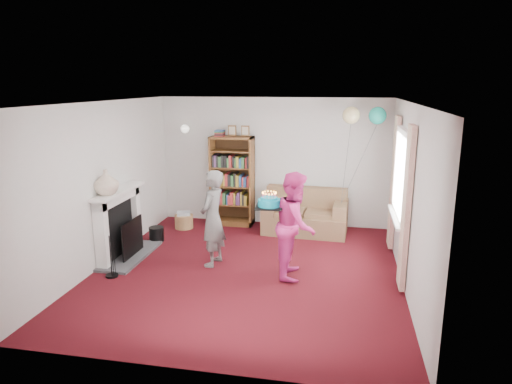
% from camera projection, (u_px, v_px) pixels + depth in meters
% --- Properties ---
extents(ground, '(5.00, 5.00, 0.00)m').
position_uv_depth(ground, '(247.00, 271.00, 6.88)').
color(ground, black).
rests_on(ground, ground).
extents(wall_back, '(4.50, 0.02, 2.50)m').
position_uv_depth(wall_back, '(273.00, 162.00, 8.99)').
color(wall_back, silver).
rests_on(wall_back, ground).
extents(wall_left, '(0.02, 5.00, 2.50)m').
position_uv_depth(wall_left, '(103.00, 184.00, 7.01)').
color(wall_left, silver).
rests_on(wall_left, ground).
extents(wall_right, '(0.02, 5.00, 2.50)m').
position_uv_depth(wall_right, '(409.00, 198.00, 6.18)').
color(wall_right, silver).
rests_on(wall_right, ground).
extents(ceiling, '(4.50, 5.00, 0.01)m').
position_uv_depth(ceiling, '(246.00, 102.00, 6.30)').
color(ceiling, white).
rests_on(ceiling, wall_back).
extents(fireplace, '(0.55, 1.80, 1.12)m').
position_uv_depth(fireplace, '(123.00, 227.00, 7.33)').
color(fireplace, '#3F3F42').
rests_on(fireplace, ground).
extents(window_bay, '(0.14, 2.02, 2.20)m').
position_uv_depth(window_bay, '(400.00, 191.00, 6.77)').
color(window_bay, white).
rests_on(window_bay, ground).
extents(wall_sconce, '(0.16, 0.23, 0.16)m').
position_uv_depth(wall_sconce, '(185.00, 129.00, 9.03)').
color(wall_sconce, gold).
rests_on(wall_sconce, ground).
extents(bookcase, '(0.83, 0.42, 1.97)m').
position_uv_depth(bookcase, '(232.00, 181.00, 9.02)').
color(bookcase, '#472B14').
rests_on(bookcase, ground).
extents(sofa, '(1.55, 0.82, 0.82)m').
position_uv_depth(sofa, '(306.00, 215.00, 8.65)').
color(sofa, brown).
rests_on(sofa, ground).
extents(wicker_basket, '(0.35, 0.35, 0.32)m').
position_uv_depth(wicker_basket, '(184.00, 221.00, 8.89)').
color(wicker_basket, '#A97C4F').
rests_on(wicker_basket, ground).
extents(person_striped, '(0.43, 0.59, 1.49)m').
position_uv_depth(person_striped, '(213.00, 218.00, 6.97)').
color(person_striped, black).
rests_on(person_striped, ground).
extents(person_magenta, '(0.61, 0.77, 1.55)m').
position_uv_depth(person_magenta, '(295.00, 225.00, 6.57)').
color(person_magenta, '#CB2876').
rests_on(person_magenta, ground).
extents(birthday_cake, '(0.38, 0.38, 0.22)m').
position_uv_depth(birthday_cake, '(269.00, 203.00, 6.48)').
color(birthday_cake, black).
rests_on(birthday_cake, ground).
extents(balloons, '(0.74, 0.30, 1.73)m').
position_uv_depth(balloons, '(364.00, 115.00, 7.83)').
color(balloons, '#3F3F3F').
rests_on(balloons, ground).
extents(mantel_vase, '(0.46, 0.46, 0.38)m').
position_uv_depth(mantel_vase, '(106.00, 182.00, 6.82)').
color(mantel_vase, beige).
rests_on(mantel_vase, fireplace).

